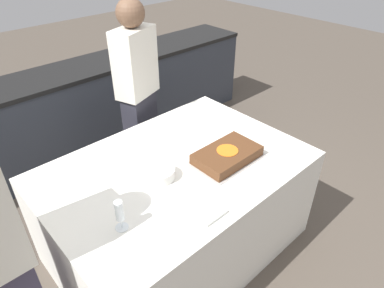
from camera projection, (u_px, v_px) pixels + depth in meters
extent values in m
plane|color=brown|center=(178.00, 244.00, 2.69)|extent=(14.00, 14.00, 0.00)
cube|color=#333842|center=(69.00, 117.00, 3.46)|extent=(4.40, 0.55, 0.88)
cube|color=black|center=(60.00, 75.00, 3.20)|extent=(4.40, 0.58, 0.04)
cube|color=white|center=(177.00, 208.00, 2.47)|extent=(1.72, 1.20, 0.78)
cube|color=#B7B2AD|center=(227.00, 159.00, 2.30)|extent=(0.48, 0.31, 0.00)
cube|color=#56331C|center=(227.00, 155.00, 2.28)|extent=(0.44, 0.27, 0.07)
cylinder|color=orange|center=(227.00, 150.00, 2.26)|extent=(0.14, 0.14, 0.00)
cylinder|color=white|center=(159.00, 173.00, 2.13)|extent=(0.20, 0.20, 0.07)
cylinder|color=white|center=(122.00, 227.00, 1.80)|extent=(0.07, 0.07, 0.00)
cylinder|color=white|center=(121.00, 223.00, 1.78)|extent=(0.01, 0.01, 0.06)
cylinder|color=white|center=(119.00, 211.00, 1.73)|extent=(0.04, 0.04, 0.12)
cylinder|color=white|center=(193.00, 146.00, 2.43)|extent=(0.18, 0.18, 0.00)
cube|color=white|center=(211.00, 214.00, 1.87)|extent=(0.17, 0.10, 0.02)
cube|color=#282833|center=(143.00, 140.00, 3.10)|extent=(0.34, 0.25, 0.91)
cube|color=silver|center=(135.00, 63.00, 2.69)|extent=(0.40, 0.31, 0.54)
sphere|color=brown|center=(130.00, 13.00, 2.48)|extent=(0.22, 0.22, 0.22)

